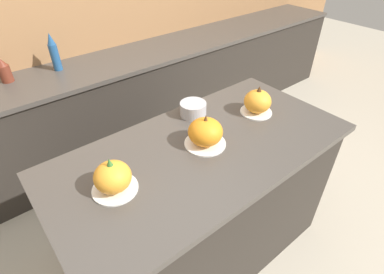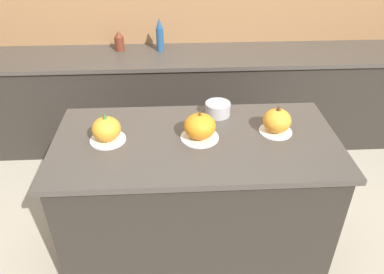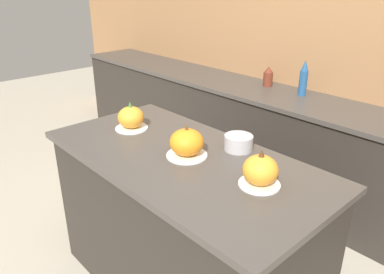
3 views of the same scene
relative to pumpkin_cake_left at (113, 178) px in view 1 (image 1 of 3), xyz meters
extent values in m
plane|color=#BCB29E|center=(0.49, -0.02, -0.99)|extent=(12.00, 12.00, 0.00)
cube|color=#9E7047|center=(0.49, 1.71, 0.26)|extent=(8.00, 0.06, 2.50)
cube|color=#2D2823|center=(0.49, -0.02, -0.55)|extent=(1.55, 0.74, 0.89)
cube|color=#47423D|center=(0.49, -0.02, -0.09)|extent=(1.61, 0.80, 0.03)
cube|color=#2D2823|center=(0.49, 1.38, -0.57)|extent=(6.00, 0.56, 0.85)
cube|color=#47423D|center=(0.49, 1.38, -0.12)|extent=(6.00, 0.60, 0.03)
cylinder|color=white|center=(0.00, 0.00, -0.07)|extent=(0.20, 0.20, 0.01)
ellipsoid|color=orange|center=(0.00, 0.00, 0.01)|extent=(0.16, 0.16, 0.13)
cone|color=#38702D|center=(0.00, 0.00, 0.09)|extent=(0.03, 0.03, 0.04)
cylinder|color=white|center=(0.52, 0.00, -0.07)|extent=(0.22, 0.22, 0.01)
ellipsoid|color=orange|center=(0.52, 0.00, 0.01)|extent=(0.18, 0.18, 0.14)
cone|color=brown|center=(0.52, 0.00, 0.09)|extent=(0.02, 0.02, 0.04)
cylinder|color=white|center=(0.96, 0.04, -0.07)|extent=(0.19, 0.19, 0.01)
ellipsoid|color=orange|center=(0.96, 0.04, 0.01)|extent=(0.16, 0.16, 0.14)
cone|color=#4C2D14|center=(0.96, 0.04, 0.09)|extent=(0.03, 0.03, 0.04)
cylinder|color=#235184|center=(0.27, 1.49, 0.00)|extent=(0.07, 0.07, 0.20)
cone|color=#235184|center=(0.27, 1.49, 0.14)|extent=(0.06, 0.06, 0.09)
cylinder|color=maroon|center=(-0.10, 1.52, -0.04)|extent=(0.08, 0.08, 0.12)
cone|color=maroon|center=(-0.10, 1.52, 0.05)|extent=(0.08, 0.08, 0.05)
cylinder|color=#ADADB2|center=(0.65, 0.25, -0.03)|extent=(0.16, 0.16, 0.08)
camera|label=1|loc=(-0.31, -0.92, 0.90)|focal=28.00mm
camera|label=2|loc=(0.38, -1.77, 1.10)|focal=35.00mm
camera|label=3|loc=(1.83, -1.18, 0.80)|focal=35.00mm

